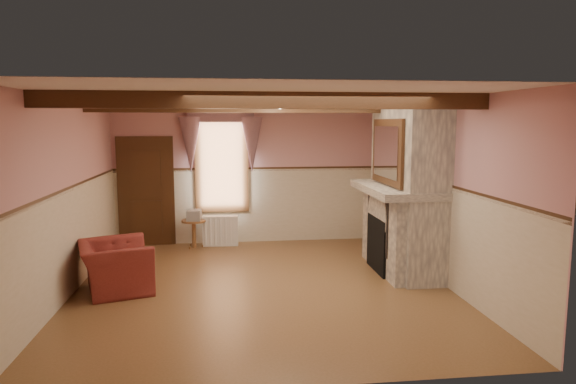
{
  "coord_description": "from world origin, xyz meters",
  "views": [
    {
      "loc": [
        -0.52,
        -7.41,
        2.43
      ],
      "look_at": [
        0.48,
        0.8,
        1.32
      ],
      "focal_mm": 32.0,
      "sensor_mm": 36.0,
      "label": 1
    }
  ],
  "objects": [
    {
      "name": "ceiling_beam_front",
      "position": [
        0.0,
        -1.2,
        2.7
      ],
      "size": [
        5.5,
        0.18,
        0.2
      ],
      "primitive_type": "cube",
      "color": "black",
      "rests_on": "ceiling"
    },
    {
      "name": "window_drapes",
      "position": [
        -0.6,
        2.88,
        2.25
      ],
      "size": [
        1.3,
        0.14,
        1.4
      ],
      "primitive_type": "cube",
      "color": "gray",
      "rests_on": "wall_back"
    },
    {
      "name": "side_table",
      "position": [
        -1.16,
        2.62,
        0.28
      ],
      "size": [
        0.62,
        0.62,
        0.55
      ],
      "primitive_type": "cylinder",
      "rotation": [
        0.0,
        0.0,
        -0.38
      ],
      "color": "brown",
      "rests_on": "floor"
    },
    {
      "name": "oil_lamp",
      "position": [
        2.24,
        1.02,
        1.56
      ],
      "size": [
        0.11,
        0.11,
        0.28
      ],
      "primitive_type": "cylinder",
      "color": "gold",
      "rests_on": "mantel"
    },
    {
      "name": "book_stack",
      "position": [
        -1.15,
        2.58,
        0.65
      ],
      "size": [
        0.28,
        0.34,
        0.2
      ],
      "primitive_type": "cube",
      "rotation": [
        0.0,
        0.0,
        -0.08
      ],
      "color": "#B7AD8C",
      "rests_on": "side_table"
    },
    {
      "name": "overmantel_mirror",
      "position": [
        2.06,
        0.6,
        1.97
      ],
      "size": [
        0.06,
        1.44,
        1.04
      ],
      "primitive_type": "cube",
      "color": "silver",
      "rests_on": "fireplace"
    },
    {
      "name": "candle_red",
      "position": [
        2.24,
        0.1,
        1.5
      ],
      "size": [
        0.06,
        0.06,
        0.16
      ],
      "primitive_type": "cylinder",
      "color": "#AA1914",
      "rests_on": "mantel"
    },
    {
      "name": "armchair",
      "position": [
        -2.14,
        0.08,
        0.36
      ],
      "size": [
        1.25,
        1.34,
        0.72
      ],
      "primitive_type": "imported",
      "rotation": [
        0.0,
        0.0,
        1.87
      ],
      "color": "maroon",
      "rests_on": "floor"
    },
    {
      "name": "chair_rail",
      "position": [
        0.0,
        0.0,
        1.5
      ],
      "size": [
        5.5,
        6.0,
        0.08
      ],
      "primitive_type": null,
      "color": "black",
      "rests_on": "wainscot"
    },
    {
      "name": "floor",
      "position": [
        0.0,
        0.0,
        0.0
      ],
      "size": [
        5.5,
        6.0,
        0.01
      ],
      "primitive_type": "cube",
      "color": "brown",
      "rests_on": "ground"
    },
    {
      "name": "firebox",
      "position": [
        2.0,
        0.6,
        0.45
      ],
      "size": [
        0.2,
        0.95,
        0.9
      ],
      "primitive_type": "cube",
      "color": "black",
      "rests_on": "floor"
    },
    {
      "name": "door",
      "position": [
        -2.1,
        2.94,
        1.05
      ],
      "size": [
        1.1,
        0.1,
        2.1
      ],
      "primitive_type": "cube",
      "color": "black",
      "rests_on": "floor"
    },
    {
      "name": "window",
      "position": [
        -0.6,
        2.97,
        1.65
      ],
      "size": [
        1.06,
        0.08,
        2.02
      ],
      "primitive_type": "cube",
      "color": "white",
      "rests_on": "wall_back"
    },
    {
      "name": "radiator",
      "position": [
        -0.65,
        2.7,
        0.3
      ],
      "size": [
        0.71,
        0.2,
        0.6
      ],
      "primitive_type": "cube",
      "rotation": [
        0.0,
        0.0,
        -0.03
      ],
      "color": "silver",
      "rests_on": "floor"
    },
    {
      "name": "mantel_clock",
      "position": [
        2.24,
        1.1,
        1.52
      ],
      "size": [
        0.14,
        0.24,
        0.2
      ],
      "primitive_type": "cube",
      "color": "black",
      "rests_on": "mantel"
    },
    {
      "name": "wall_left",
      "position": [
        -2.75,
        0.0,
        1.4
      ],
      "size": [
        0.02,
        6.0,
        2.8
      ],
      "primitive_type": "cube",
      "color": "#C78A8E",
      "rests_on": "floor"
    },
    {
      "name": "fireplace",
      "position": [
        2.42,
        0.6,
        1.4
      ],
      "size": [
        0.85,
        2.0,
        2.8
      ],
      "primitive_type": "cube",
      "color": "gray",
      "rests_on": "floor"
    },
    {
      "name": "wall_right",
      "position": [
        2.75,
        0.0,
        1.4
      ],
      "size": [
        0.02,
        6.0,
        2.8
      ],
      "primitive_type": "cube",
      "color": "#C78A8E",
      "rests_on": "floor"
    },
    {
      "name": "wall_back",
      "position": [
        0.0,
        3.0,
        1.4
      ],
      "size": [
        5.5,
        0.02,
        2.8
      ],
      "primitive_type": "cube",
      "color": "#C78A8E",
      "rests_on": "floor"
    },
    {
      "name": "wainscot",
      "position": [
        0.0,
        0.0,
        0.75
      ],
      "size": [
        5.5,
        6.0,
        1.5
      ],
      "primitive_type": null,
      "color": "beige",
      "rests_on": "floor"
    },
    {
      "name": "ceiling",
      "position": [
        0.0,
        0.0,
        2.8
      ],
      "size": [
        5.5,
        6.0,
        0.01
      ],
      "primitive_type": "cube",
      "color": "silver",
      "rests_on": "wall_back"
    },
    {
      "name": "bowl",
      "position": [
        2.24,
        0.74,
        1.46
      ],
      "size": [
        0.31,
        0.31,
        0.08
      ],
      "primitive_type": "imported",
      "color": "brown",
      "rests_on": "mantel"
    },
    {
      "name": "mantel",
      "position": [
        2.24,
        0.6,
        1.36
      ],
      "size": [
        1.05,
        2.05,
        0.12
      ],
      "primitive_type": "cube",
      "color": "gray",
      "rests_on": "fireplace"
    },
    {
      "name": "jar_yellow",
      "position": [
        2.24,
        0.21,
        1.48
      ],
      "size": [
        0.06,
        0.06,
        0.12
      ],
      "primitive_type": "cylinder",
      "color": "gold",
      "rests_on": "mantel"
    },
    {
      "name": "ceiling_beam_back",
      "position": [
        0.0,
        1.2,
        2.7
      ],
      "size": [
        5.5,
        0.18,
        0.2
      ],
      "primitive_type": "cube",
      "color": "black",
      "rests_on": "ceiling"
    },
    {
      "name": "wall_front",
      "position": [
        0.0,
        -3.0,
        1.4
      ],
      "size": [
        5.5,
        0.02,
        2.8
      ],
      "primitive_type": "cube",
      "color": "#C78A8E",
      "rests_on": "floor"
    }
  ]
}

